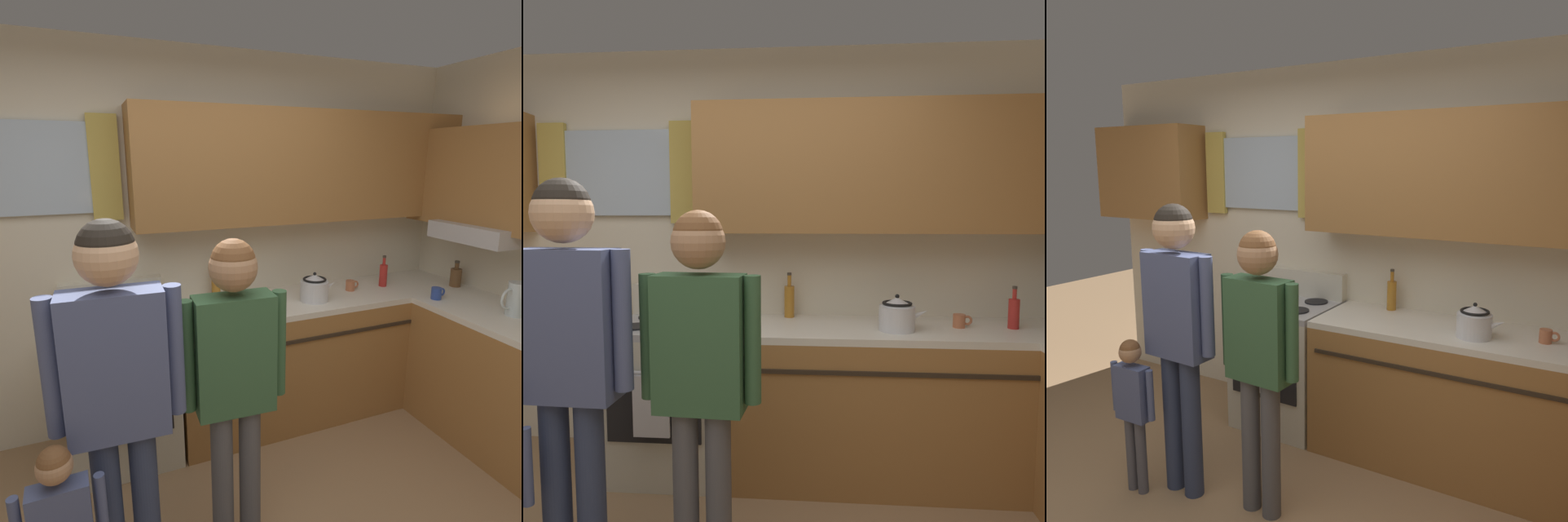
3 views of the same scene
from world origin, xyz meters
TOP-DOWN VIEW (x-y plane):
  - back_wall_unit at (0.10, 1.81)m, footprint 4.60×0.42m
  - kitchen_counter_run at (1.44, 1.22)m, footprint 2.30×1.83m
  - stove_oven at (-0.34, 1.54)m, footprint 0.65×0.67m
  - bottle_sauce_red at (1.67, 1.55)m, footprint 0.06×0.06m
  - bottle_oil_amber at (0.36, 1.77)m, footprint 0.06×0.06m
  - cup_terracotta at (1.37, 1.55)m, footprint 0.11×0.07m
  - stovetop_kettle at (0.99, 1.45)m, footprint 0.27×0.20m
  - adult_holding_child at (-0.41, 0.51)m, footprint 0.52×0.23m
  - adult_in_plaid at (0.09, 0.58)m, footprint 0.49×0.21m

SIDE VIEW (x-z plane):
  - kitchen_counter_run at x=1.44m, z-range 0.00..0.90m
  - stove_oven at x=-0.34m, z-range -0.08..1.02m
  - cup_terracotta at x=1.37m, z-range 0.90..0.98m
  - adult_in_plaid at x=0.09m, z-range 0.20..1.76m
  - bottle_sauce_red at x=1.67m, z-range 0.87..1.12m
  - stovetop_kettle at x=0.99m, z-range 0.89..1.10m
  - bottle_oil_amber at x=0.36m, z-range 0.87..1.15m
  - adult_holding_child at x=-0.41m, z-range 0.22..1.90m
  - back_wall_unit at x=0.10m, z-range 0.22..2.82m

